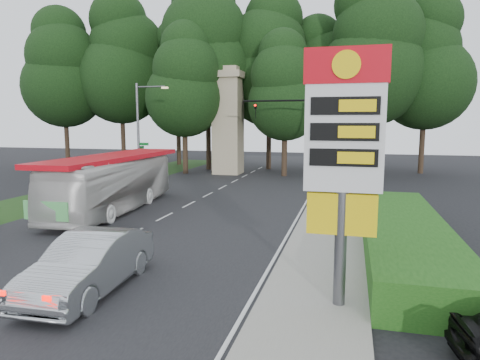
% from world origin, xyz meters
% --- Properties ---
extents(ground, '(120.00, 120.00, 0.00)m').
position_xyz_m(ground, '(0.00, 0.00, 0.00)').
color(ground, black).
rests_on(ground, ground).
extents(road_surface, '(14.00, 80.00, 0.02)m').
position_xyz_m(road_surface, '(0.00, 12.00, 0.01)').
color(road_surface, black).
rests_on(road_surface, ground).
extents(sidewalk_right, '(3.00, 80.00, 0.12)m').
position_xyz_m(sidewalk_right, '(8.50, 12.00, 0.06)').
color(sidewalk_right, gray).
rests_on(sidewalk_right, ground).
extents(grass_verge_left, '(5.00, 50.00, 0.02)m').
position_xyz_m(grass_verge_left, '(-9.50, 18.00, 0.01)').
color(grass_verge_left, '#193814').
rests_on(grass_verge_left, ground).
extents(hedge, '(3.00, 14.00, 1.20)m').
position_xyz_m(hedge, '(11.50, 8.00, 0.60)').
color(hedge, '#1B4B14').
rests_on(hedge, ground).
extents(gas_station_pylon, '(2.10, 0.45, 6.85)m').
position_xyz_m(gas_station_pylon, '(9.20, 1.99, 4.45)').
color(gas_station_pylon, '#59595E').
rests_on(gas_station_pylon, ground).
extents(traffic_signal_mast, '(6.10, 0.35, 7.20)m').
position_xyz_m(traffic_signal_mast, '(5.68, 24.00, 4.67)').
color(traffic_signal_mast, black).
rests_on(traffic_signal_mast, ground).
extents(streetlight_signs, '(2.75, 0.98, 8.00)m').
position_xyz_m(streetlight_signs, '(-6.99, 22.01, 4.44)').
color(streetlight_signs, '#59595E').
rests_on(streetlight_signs, ground).
extents(monument, '(3.00, 3.00, 10.05)m').
position_xyz_m(monument, '(-2.00, 30.00, 5.10)').
color(monument, tan).
rests_on(monument, ground).
extents(tree_far_west, '(8.96, 8.96, 17.60)m').
position_xyz_m(tree_far_west, '(-22.00, 33.00, 10.68)').
color(tree_far_west, '#2D2116').
rests_on(tree_far_west, ground).
extents(tree_west_mid, '(9.80, 9.80, 19.25)m').
position_xyz_m(tree_west_mid, '(-16.00, 35.00, 11.69)').
color(tree_west_mid, '#2D2116').
rests_on(tree_west_mid, ground).
extents(tree_west_near, '(8.40, 8.40, 16.50)m').
position_xyz_m(tree_west_near, '(-10.00, 37.00, 10.02)').
color(tree_west_near, '#2D2116').
rests_on(tree_west_near, ground).
extents(tree_center_left, '(10.08, 10.08, 19.80)m').
position_xyz_m(tree_center_left, '(-5.00, 33.00, 12.02)').
color(tree_center_left, '#2D2116').
rests_on(tree_center_left, ground).
extents(tree_center_right, '(9.24, 9.24, 18.15)m').
position_xyz_m(tree_center_right, '(1.00, 35.00, 11.02)').
color(tree_center_right, '#2D2116').
rests_on(tree_center_right, ground).
extents(tree_east_near, '(8.12, 8.12, 15.95)m').
position_xyz_m(tree_east_near, '(6.00, 37.00, 9.68)').
color(tree_east_near, '#2D2116').
rests_on(tree_east_near, ground).
extents(tree_east_mid, '(9.52, 9.52, 18.70)m').
position_xyz_m(tree_east_mid, '(11.00, 33.00, 11.35)').
color(tree_east_mid, '#2D2116').
rests_on(tree_east_mid, ground).
extents(tree_far_east, '(8.68, 8.68, 17.05)m').
position_xyz_m(tree_far_east, '(16.00, 35.00, 10.35)').
color(tree_far_east, '#2D2116').
rests_on(tree_far_east, ground).
extents(tree_monument_left, '(7.28, 7.28, 14.30)m').
position_xyz_m(tree_monument_left, '(-6.00, 29.00, 8.68)').
color(tree_monument_left, '#2D2116').
rests_on(tree_monument_left, ground).
extents(tree_monument_right, '(6.72, 6.72, 13.20)m').
position_xyz_m(tree_monument_right, '(3.50, 29.50, 8.01)').
color(tree_monument_right, '#2D2116').
rests_on(tree_monument_right, ground).
extents(transit_bus, '(3.68, 11.50, 3.15)m').
position_xyz_m(transit_bus, '(-3.43, 11.78, 1.57)').
color(transit_bus, silver).
rests_on(transit_bus, ground).
extents(sedan_silver, '(2.07, 5.29, 1.71)m').
position_xyz_m(sedan_silver, '(2.03, 1.33, 0.86)').
color(sedan_silver, '#AEB2B6').
rests_on(sedan_silver, ground).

